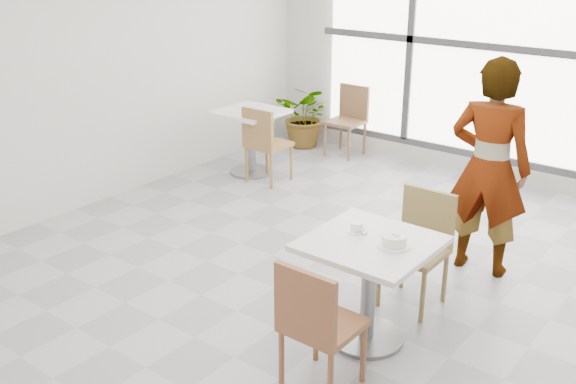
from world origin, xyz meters
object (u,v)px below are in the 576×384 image
Objects in this scene: bg_table_left at (251,133)px; plant_left at (306,116)px; bg_chair_left_far at (349,115)px; coffee_cup at (357,228)px; person at (489,168)px; main_table at (369,272)px; bg_chair_left_near at (264,140)px; chair_near at (316,321)px; chair_far at (420,240)px; oatmeal_bowl at (394,240)px.

plant_left reaches higher than bg_table_left.
plant_left is (-0.61, -0.08, -0.08)m from bg_chair_left_far.
person is (0.34, 1.41, 0.11)m from coffee_cup.
coffee_cup is 0.19× the size of plant_left.
bg_chair_left_near is (-2.55, 1.94, -0.02)m from main_table.
bg_table_left is (-2.93, 2.79, -0.01)m from chair_near.
main_table is at bearing -86.02° from chair_near.
main_table is at bearing -36.22° from bg_table_left.
bg_chair_left_near is (-2.40, 1.88, -0.28)m from coffee_cup.
bg_chair_left_far reaches higher than main_table.
chair_far is 0.49× the size of person.
bg_table_left is 0.86× the size of bg_chair_left_near.
bg_table_left is 1.24m from plant_left.
chair_near is 1.00× the size of bg_chair_left_near.
oatmeal_bowl is 3.34m from bg_chair_left_near.
chair_near is 4.14× the size of oatmeal_bowl.
person is 2.04× the size of bg_chair_left_far.
bg_chair_left_near is at bearing 141.85° from coffee_cup.
main_table is at bearing 142.65° from bg_chair_left_near.
main_table is 0.30m from coffee_cup.
oatmeal_bowl is (0.14, -0.67, 0.29)m from chair_far.
chair_near is at bearing -88.80° from chair_far.
bg_chair_left_far is (0.15, 1.49, 0.00)m from bg_chair_left_near.
coffee_cup reaches higher than main_table.
coffee_cup is 0.18× the size of bg_chair_left_near.
main_table is at bearing 76.01° from person.
main_table is at bearing -174.00° from oatmeal_bowl.
bg_table_left is at bearing -43.55° from chair_near.
bg_chair_left_near is (0.34, -0.17, 0.01)m from bg_table_left.
chair_near is at bearing -59.27° from bg_chair_left_far.
chair_near is 1.05× the size of plant_left.
oatmeal_bowl is 3.71m from bg_table_left.
bg_chair_left_far is (-2.44, 4.11, 0.00)m from chair_near.
coffee_cup is (-0.20, 0.74, 0.28)m from chair_near.
chair_far is 0.75m from oatmeal_bowl.
chair_near is at bearing -99.24° from oatmeal_bowl.
oatmeal_bowl is at bearing 144.55° from bg_chair_left_near.
main_table is 3.81× the size of oatmeal_bowl.
coffee_cup is at bearing 157.87° from main_table.
bg_chair_left_near reaches higher than oatmeal_bowl.
oatmeal_bowl is 0.24× the size of bg_chair_left_near.
bg_chair_left_near is at bearing -45.28° from chair_near.
coffee_cup is 0.21× the size of bg_table_left.
bg_chair_left_far is at bearing 69.56° from bg_table_left.
plant_left is (-3.17, 3.34, -0.38)m from oatmeal_bowl.
plant_left reaches higher than main_table.
main_table is 0.92× the size of bg_chair_left_near.
chair_far is at bearing -48.67° from bg_chair_left_far.
plant_left is at bearing 95.44° from bg_table_left.
chair_near reaches higher than main_table.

